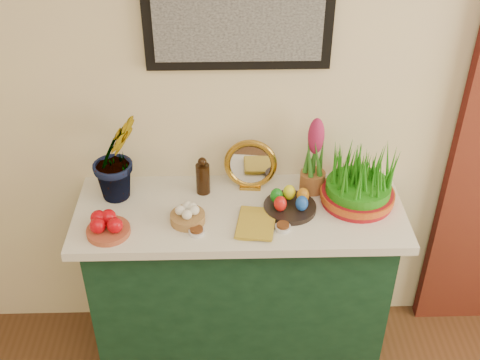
{
  "coord_description": "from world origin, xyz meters",
  "views": [
    {
      "loc": [
        -0.2,
        -0.02,
        2.46
      ],
      "look_at": [
        -0.15,
        1.95,
        1.07
      ],
      "focal_mm": 45.0,
      "sensor_mm": 36.0,
      "label": 1
    }
  ],
  "objects_px": {
    "book": "(237,222)",
    "sideboard": "(240,286)",
    "mirror": "(250,165)",
    "wheatgrass_sabzeh": "(359,180)",
    "hyacinth_green": "(115,144)"
  },
  "relations": [
    {
      "from": "book",
      "to": "sideboard",
      "type": "bearing_deg",
      "value": 92.82
    },
    {
      "from": "sideboard",
      "to": "book",
      "type": "distance_m",
      "value": 0.49
    },
    {
      "from": "sideboard",
      "to": "mirror",
      "type": "height_order",
      "value": "mirror"
    },
    {
      "from": "sideboard",
      "to": "mirror",
      "type": "relative_size",
      "value": 5.48
    },
    {
      "from": "mirror",
      "to": "wheatgrass_sabzeh",
      "type": "height_order",
      "value": "wheatgrass_sabzeh"
    },
    {
      "from": "book",
      "to": "wheatgrass_sabzeh",
      "type": "bearing_deg",
      "value": 24.47
    },
    {
      "from": "mirror",
      "to": "book",
      "type": "xyz_separation_m",
      "value": [
        -0.06,
        -0.27,
        -0.1
      ]
    },
    {
      "from": "mirror",
      "to": "sideboard",
      "type": "bearing_deg",
      "value": -107.91
    },
    {
      "from": "book",
      "to": "wheatgrass_sabzeh",
      "type": "distance_m",
      "value": 0.55
    },
    {
      "from": "sideboard",
      "to": "book",
      "type": "bearing_deg",
      "value": -96.38
    },
    {
      "from": "mirror",
      "to": "book",
      "type": "bearing_deg",
      "value": -103.31
    },
    {
      "from": "mirror",
      "to": "book",
      "type": "relative_size",
      "value": 1.17
    },
    {
      "from": "hyacinth_green",
      "to": "wheatgrass_sabzeh",
      "type": "height_order",
      "value": "hyacinth_green"
    },
    {
      "from": "wheatgrass_sabzeh",
      "to": "book",
      "type": "bearing_deg",
      "value": -164.74
    },
    {
      "from": "sideboard",
      "to": "hyacinth_green",
      "type": "xyz_separation_m",
      "value": [
        -0.52,
        0.11,
        0.72
      ]
    }
  ]
}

